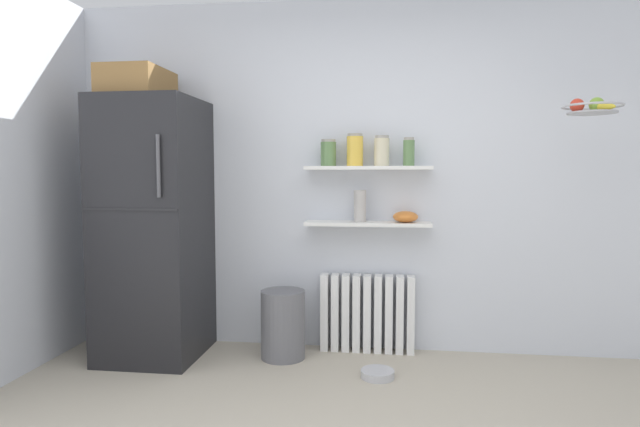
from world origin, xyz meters
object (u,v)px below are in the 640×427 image
shelf_bowl (405,217)px  storage_jar_2 (382,151)px  trash_bin (283,324)px  pet_food_bowl (378,374)px  radiator (367,313)px  hanging_fruit_basket (592,107)px  vase (360,206)px  storage_jar_0 (328,153)px  storage_jar_3 (409,152)px  refrigerator (153,222)px  storage_jar_1 (355,150)px

shelf_bowl → storage_jar_2: bearing=-180.0°
trash_bin → pet_food_bowl: 0.77m
radiator → trash_bin: 0.63m
trash_bin → hanging_fruit_basket: 2.46m
trash_bin → pet_food_bowl: bearing=-22.8°
vase → storage_jar_0: bearing=180.0°
shelf_bowl → pet_food_bowl: (-0.18, -0.48, -0.99)m
pet_food_bowl → storage_jar_3: bearing=67.4°
radiator → storage_jar_2: storage_jar_2 is taller
storage_jar_2 → storage_jar_3: 0.19m
storage_jar_0 → vase: bearing=0.0°
storage_jar_0 → storage_jar_2: size_ratio=0.89×
refrigerator → storage_jar_3: refrigerator is taller
refrigerator → vase: size_ratio=8.92×
storage_jar_2 → shelf_bowl: (0.17, 0.00, -0.47)m
storage_jar_0 → radiator: bearing=5.9°
storage_jar_2 → trash_bin: size_ratio=0.45×
storage_jar_2 → storage_jar_1: bearing=180.0°
radiator → hanging_fruit_basket: size_ratio=1.97×
storage_jar_1 → storage_jar_3: 0.38m
storage_jar_3 → hanging_fruit_basket: hanging_fruit_basket is taller
storage_jar_2 → trash_bin: bearing=-164.5°
refrigerator → pet_food_bowl: refrigerator is taller
storage_jar_3 → pet_food_bowl: size_ratio=0.93×
hanging_fruit_basket → trash_bin: bearing=174.1°
storage_jar_2 → hanging_fruit_basket: size_ratio=0.62×
storage_jar_1 → pet_food_bowl: 1.55m
storage_jar_0 → vase: (0.23, 0.00, -0.38)m
refrigerator → trash_bin: bearing=3.3°
storage_jar_0 → refrigerator: bearing=-168.8°
refrigerator → shelf_bowl: bearing=7.8°
storage_jar_1 → storage_jar_3: (0.38, 0.00, -0.02)m
refrigerator → storage_jar_0: 1.36m
storage_jar_3 → refrigerator: bearing=-172.3°
radiator → storage_jar_2: (0.10, -0.03, 1.19)m
storage_jar_1 → vase: 0.41m
storage_jar_3 → shelf_bowl: (-0.02, -0.00, -0.46)m
radiator → storage_jar_1: storage_jar_1 is taller
storage_jar_2 → pet_food_bowl: storage_jar_2 is taller
storage_jar_3 → shelf_bowl: bearing=-180.0°
storage_jar_1 → storage_jar_2: storage_jar_1 is taller
storage_jar_1 → trash_bin: 1.35m
radiator → storage_jar_2: 1.20m
radiator → shelf_bowl: shelf_bowl is taller
trash_bin → hanging_fruit_basket: bearing=-5.9°
vase → storage_jar_3: bearing=0.0°
trash_bin → vase: bearing=19.7°
pet_food_bowl → storage_jar_0: bearing=128.3°
radiator → vase: bearing=-152.3°
vase → radiator: bearing=27.7°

